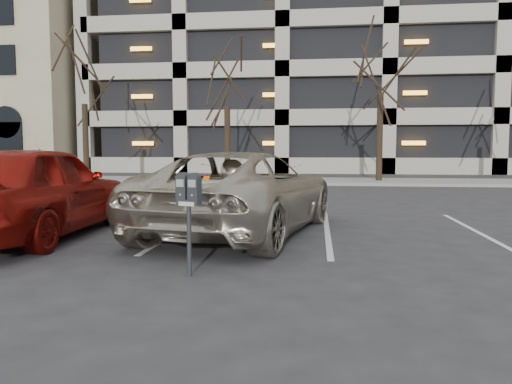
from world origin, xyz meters
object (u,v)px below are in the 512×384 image
at_px(tree_a, 83,57).
at_px(suv_silver, 242,192).
at_px(tree_c, 382,38).
at_px(parking_meter, 189,199).
at_px(car_red, 35,190).
at_px(tree_b, 227,61).

distance_m(tree_a, suv_silver, 17.92).
bearing_deg(tree_a, tree_c, 0.00).
height_order(tree_c, parking_meter, tree_c).
relative_size(tree_a, car_red, 1.68).
xyz_separation_m(tree_a, suv_silver, (9.82, -14.06, -5.21)).
height_order(tree_b, suv_silver, tree_b).
bearing_deg(tree_b, parking_meter, -81.30).
bearing_deg(suv_silver, parking_meter, 98.56).
height_order(parking_meter, car_red, car_red).
distance_m(tree_a, tree_b, 7.01).
xyz_separation_m(tree_b, car_red, (-0.73, -15.00, -4.80)).
distance_m(parking_meter, car_red, 4.08).
bearing_deg(parking_meter, tree_a, 137.84).
bearing_deg(suv_silver, car_red, 26.43).
relative_size(tree_a, parking_meter, 6.60).
bearing_deg(tree_c, car_red, -117.26).
height_order(tree_a, suv_silver, tree_a).
bearing_deg(tree_c, suv_silver, -106.57).
relative_size(tree_b, car_red, 1.59).
bearing_deg(parking_meter, tree_c, 94.56).
height_order(tree_a, parking_meter, tree_a).
height_order(tree_b, tree_c, tree_c).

